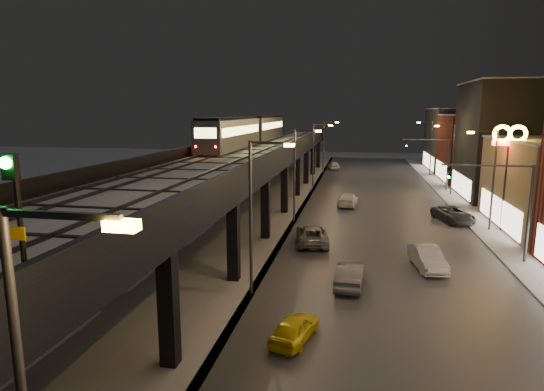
{
  "coord_description": "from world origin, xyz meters",
  "views": [
    {
      "loc": [
        5.2,
        -11.51,
        10.58
      ],
      "look_at": [
        -0.43,
        18.08,
        5.0
      ],
      "focal_mm": 30.0,
      "sensor_mm": 36.0,
      "label": 1
    }
  ],
  "objects_px": {
    "subway_train": "(250,130)",
    "car_mid_dark": "(348,200)",
    "car_onc_silver": "(427,259)",
    "car_onc_dark": "(453,215)",
    "car_mid_silver": "(312,235)",
    "car_taxi": "(295,329)",
    "car_near_white": "(350,275)",
    "rail_signal": "(14,195)",
    "car_far_white": "(334,166)"
  },
  "relations": [
    {
      "from": "subway_train",
      "to": "car_mid_dark",
      "type": "relative_size",
      "value": 7.03
    },
    {
      "from": "car_onc_silver",
      "to": "car_onc_dark",
      "type": "distance_m",
      "value": 15.15
    },
    {
      "from": "car_mid_silver",
      "to": "car_onc_silver",
      "type": "height_order",
      "value": "car_onc_silver"
    },
    {
      "from": "car_taxi",
      "to": "car_mid_dark",
      "type": "height_order",
      "value": "car_mid_dark"
    },
    {
      "from": "subway_train",
      "to": "car_near_white",
      "type": "height_order",
      "value": "subway_train"
    },
    {
      "from": "car_onc_silver",
      "to": "car_onc_dark",
      "type": "height_order",
      "value": "car_onc_silver"
    },
    {
      "from": "rail_signal",
      "to": "car_near_white",
      "type": "distance_m",
      "value": 21.28
    },
    {
      "from": "rail_signal",
      "to": "car_onc_silver",
      "type": "xyz_separation_m",
      "value": [
        12.15,
        22.44,
        -8.05
      ]
    },
    {
      "from": "car_mid_dark",
      "to": "car_far_white",
      "type": "height_order",
      "value": "car_far_white"
    },
    {
      "from": "subway_train",
      "to": "car_mid_silver",
      "type": "xyz_separation_m",
      "value": [
        10.25,
        -21.53,
        -7.54
      ]
    },
    {
      "from": "car_mid_silver",
      "to": "car_mid_dark",
      "type": "height_order",
      "value": "car_mid_silver"
    },
    {
      "from": "subway_train",
      "to": "car_taxi",
      "type": "relative_size",
      "value": 9.71
    },
    {
      "from": "rail_signal",
      "to": "car_mid_silver",
      "type": "height_order",
      "value": "rail_signal"
    },
    {
      "from": "rail_signal",
      "to": "car_near_white",
      "type": "bearing_deg",
      "value": 68.99
    },
    {
      "from": "car_near_white",
      "to": "car_mid_dark",
      "type": "height_order",
      "value": "car_near_white"
    },
    {
      "from": "car_far_white",
      "to": "car_onc_dark",
      "type": "distance_m",
      "value": 40.98
    },
    {
      "from": "car_taxi",
      "to": "car_mid_dark",
      "type": "distance_m",
      "value": 31.68
    },
    {
      "from": "car_mid_dark",
      "to": "car_far_white",
      "type": "bearing_deg",
      "value": -79.15
    },
    {
      "from": "car_taxi",
      "to": "car_mid_dark",
      "type": "bearing_deg",
      "value": -79.11
    },
    {
      "from": "car_near_white",
      "to": "car_onc_silver",
      "type": "distance_m",
      "value": 6.51
    },
    {
      "from": "car_onc_silver",
      "to": "car_mid_silver",
      "type": "bearing_deg",
      "value": 142.99
    },
    {
      "from": "car_taxi",
      "to": "car_near_white",
      "type": "relative_size",
      "value": 0.8
    },
    {
      "from": "car_mid_silver",
      "to": "car_onc_dark",
      "type": "xyz_separation_m",
      "value": [
        12.7,
        10.04,
        -0.02
      ]
    },
    {
      "from": "rail_signal",
      "to": "car_onc_silver",
      "type": "distance_m",
      "value": 26.76
    },
    {
      "from": "car_mid_silver",
      "to": "car_mid_dark",
      "type": "relative_size",
      "value": 1.1
    },
    {
      "from": "subway_train",
      "to": "car_onc_dark",
      "type": "distance_m",
      "value": 26.76
    },
    {
      "from": "rail_signal",
      "to": "car_mid_silver",
      "type": "xyz_separation_m",
      "value": [
        3.85,
        26.91,
        -8.05
      ]
    },
    {
      "from": "rail_signal",
      "to": "car_taxi",
      "type": "bearing_deg",
      "value": 67.07
    },
    {
      "from": "rail_signal",
      "to": "car_mid_dark",
      "type": "relative_size",
      "value": 0.62
    },
    {
      "from": "rail_signal",
      "to": "car_onc_silver",
      "type": "height_order",
      "value": "rail_signal"
    },
    {
      "from": "car_mid_silver",
      "to": "car_far_white",
      "type": "bearing_deg",
      "value": -96.69
    },
    {
      "from": "car_mid_silver",
      "to": "car_far_white",
      "type": "distance_m",
      "value": 48.69
    },
    {
      "from": "car_onc_dark",
      "to": "car_far_white",
      "type": "bearing_deg",
      "value": 91.33
    },
    {
      "from": "car_taxi",
      "to": "car_near_white",
      "type": "xyz_separation_m",
      "value": [
        2.4,
        7.36,
        0.13
      ]
    },
    {
      "from": "subway_train",
      "to": "car_mid_silver",
      "type": "bearing_deg",
      "value": -64.53
    },
    {
      "from": "subway_train",
      "to": "car_onc_dark",
      "type": "height_order",
      "value": "subway_train"
    },
    {
      "from": "rail_signal",
      "to": "car_mid_silver",
      "type": "distance_m",
      "value": 28.35
    },
    {
      "from": "subway_train",
      "to": "car_taxi",
      "type": "xyz_separation_m",
      "value": [
        11.06,
        -37.41,
        -7.68
      ]
    },
    {
      "from": "car_near_white",
      "to": "car_mid_silver",
      "type": "bearing_deg",
      "value": -65.75
    },
    {
      "from": "rail_signal",
      "to": "car_onc_dark",
      "type": "height_order",
      "value": "rail_signal"
    },
    {
      "from": "subway_train",
      "to": "car_far_white",
      "type": "relative_size",
      "value": 7.77
    },
    {
      "from": "car_mid_dark",
      "to": "car_near_white",
      "type": "bearing_deg",
      "value": 96.62
    },
    {
      "from": "car_onc_silver",
      "to": "car_onc_dark",
      "type": "bearing_deg",
      "value": 64.4
    },
    {
      "from": "car_taxi",
      "to": "subway_train",
      "type": "bearing_deg",
      "value": -59.61
    },
    {
      "from": "car_onc_dark",
      "to": "car_mid_silver",
      "type": "bearing_deg",
      "value": -159.77
    },
    {
      "from": "car_near_white",
      "to": "car_onc_dark",
      "type": "bearing_deg",
      "value": -113.44
    },
    {
      "from": "subway_train",
      "to": "car_mid_silver",
      "type": "relative_size",
      "value": 6.4
    },
    {
      "from": "rail_signal",
      "to": "car_onc_silver",
      "type": "relative_size",
      "value": 0.67
    },
    {
      "from": "car_taxi",
      "to": "car_near_white",
      "type": "height_order",
      "value": "car_near_white"
    },
    {
      "from": "rail_signal",
      "to": "car_far_white",
      "type": "xyz_separation_m",
      "value": [
        2.92,
        75.59,
        -8.04
      ]
    }
  ]
}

